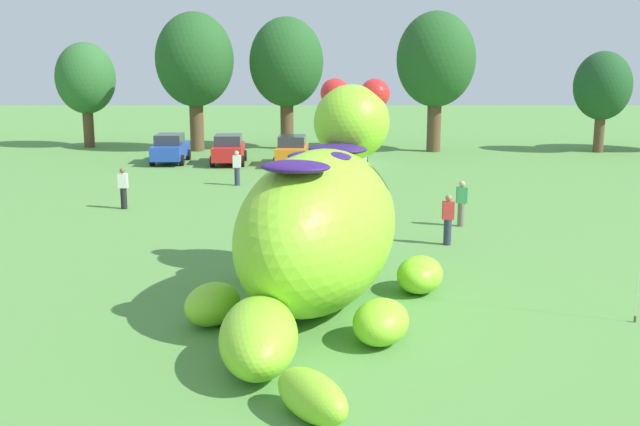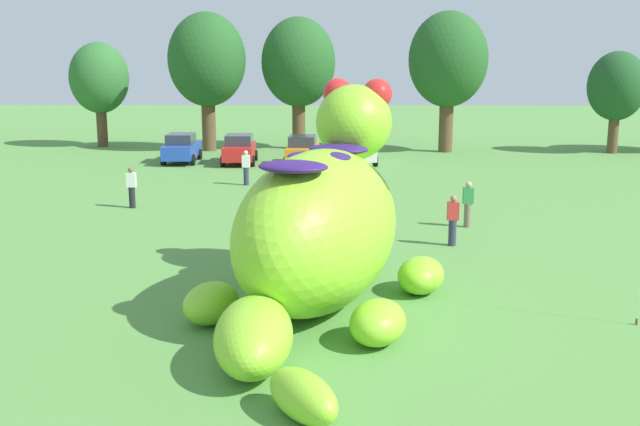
% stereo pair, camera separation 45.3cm
% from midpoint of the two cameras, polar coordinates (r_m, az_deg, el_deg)
% --- Properties ---
extents(ground_plane, '(160.00, 160.00, 0.00)m').
position_cam_midpoint_polar(ground_plane, '(18.54, -1.01, -7.79)').
color(ground_plane, '#568E42').
extents(giant_inflatable_creature, '(6.89, 11.30, 5.61)m').
position_cam_midpoint_polar(giant_inflatable_creature, '(18.62, 0.66, -1.12)').
color(giant_inflatable_creature, '#8CD12D').
rests_on(giant_inflatable_creature, ground).
extents(car_blue, '(2.01, 4.14, 1.72)m').
position_cam_midpoint_polar(car_blue, '(45.50, -10.17, 4.87)').
color(car_blue, '#2347B7').
rests_on(car_blue, ground).
extents(car_red, '(2.08, 4.17, 1.72)m').
position_cam_midpoint_polar(car_red, '(44.53, -5.84, 4.85)').
color(car_red, red).
rests_on(car_red, ground).
extents(car_orange, '(2.04, 4.15, 1.72)m').
position_cam_midpoint_polar(car_orange, '(43.70, -1.03, 4.78)').
color(car_orange, orange).
rests_on(car_orange, ground).
extents(car_white, '(2.23, 4.24, 1.72)m').
position_cam_midpoint_polar(car_white, '(44.37, 3.21, 4.87)').
color(car_white, white).
rests_on(car_white, ground).
extents(tree_left, '(4.03, 4.03, 7.16)m').
position_cam_midpoint_polar(tree_left, '(54.60, -16.16, 9.75)').
color(tree_left, brown).
rests_on(tree_left, ground).
extents(tree_mid_left, '(5.09, 5.09, 9.04)m').
position_cam_midpoint_polar(tree_mid_left, '(50.76, -8.31, 11.36)').
color(tree_mid_left, brown).
rests_on(tree_mid_left, ground).
extents(tree_centre_left, '(4.95, 4.95, 8.79)m').
position_cam_midpoint_polar(tree_centre_left, '(51.28, -1.39, 11.29)').
color(tree_centre_left, brown).
rests_on(tree_centre_left, ground).
extents(tree_centre, '(5.11, 5.11, 9.07)m').
position_cam_midpoint_polar(tree_centre, '(50.23, 9.95, 11.33)').
color(tree_centre, brown).
rests_on(tree_centre, ground).
extents(tree_centre_right, '(3.68, 3.68, 6.54)m').
position_cam_midpoint_polar(tree_centre_right, '(52.56, 21.81, 8.88)').
color(tree_centre_right, brown).
rests_on(tree_centre_right, ground).
extents(spectator_near_inflatable, '(0.38, 0.26, 1.71)m').
position_cam_midpoint_polar(spectator_near_inflatable, '(28.30, 11.60, 0.64)').
color(spectator_near_inflatable, '#726656').
rests_on(spectator_near_inflatable, ground).
extents(spectator_mid_field, '(0.38, 0.26, 1.71)m').
position_cam_midpoint_polar(spectator_mid_field, '(36.98, -5.28, 3.43)').
color(spectator_mid_field, '#2D334C').
rests_on(spectator_mid_field, ground).
extents(spectator_by_cars, '(0.38, 0.26, 1.71)m').
position_cam_midpoint_polar(spectator_by_cars, '(25.42, 10.53, -0.57)').
color(spectator_by_cars, '#2D334C').
rests_on(spectator_by_cars, ground).
extents(spectator_wandering, '(0.38, 0.26, 1.71)m').
position_cam_midpoint_polar(spectator_wandering, '(32.16, -13.70, 1.87)').
color(spectator_wandering, black).
rests_on(spectator_wandering, ground).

